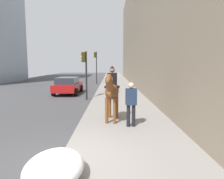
{
  "coord_description": "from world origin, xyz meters",
  "views": [
    {
      "loc": [
        -4.73,
        -1.31,
        2.47
      ],
      "look_at": [
        4.0,
        -1.36,
        1.4
      ],
      "focal_mm": 32.13,
      "sensor_mm": 36.0,
      "label": 1
    }
  ],
  "objects_px": {
    "traffic_light_near_curb": "(85,67)",
    "pedestrian_greeting": "(131,101)",
    "car_near_lane": "(68,85)",
    "traffic_light_far_curb": "(96,63)",
    "mounted_horse_near": "(112,91)"
  },
  "relations": [
    {
      "from": "traffic_light_near_curb",
      "to": "pedestrian_greeting",
      "type": "bearing_deg",
      "value": -158.7
    },
    {
      "from": "car_near_lane",
      "to": "traffic_light_far_curb",
      "type": "height_order",
      "value": "traffic_light_far_curb"
    },
    {
      "from": "mounted_horse_near",
      "to": "car_near_lane",
      "type": "distance_m",
      "value": 9.56
    },
    {
      "from": "mounted_horse_near",
      "to": "traffic_light_near_curb",
      "type": "xyz_separation_m",
      "value": [
        5.88,
        1.86,
        0.89
      ]
    },
    {
      "from": "car_near_lane",
      "to": "traffic_light_near_curb",
      "type": "relative_size",
      "value": 1.22
    },
    {
      "from": "car_near_lane",
      "to": "mounted_horse_near",
      "type": "bearing_deg",
      "value": -156.01
    },
    {
      "from": "pedestrian_greeting",
      "to": "traffic_light_near_curb",
      "type": "bearing_deg",
      "value": 16.57
    },
    {
      "from": "mounted_horse_near",
      "to": "pedestrian_greeting",
      "type": "relative_size",
      "value": 1.36
    },
    {
      "from": "pedestrian_greeting",
      "to": "car_near_lane",
      "type": "height_order",
      "value": "pedestrian_greeting"
    },
    {
      "from": "traffic_light_near_curb",
      "to": "traffic_light_far_curb",
      "type": "distance_m",
      "value": 12.2
    },
    {
      "from": "pedestrian_greeting",
      "to": "traffic_light_near_curb",
      "type": "xyz_separation_m",
      "value": [
        6.65,
        2.59,
        1.21
      ]
    },
    {
      "from": "mounted_horse_near",
      "to": "traffic_light_far_curb",
      "type": "xyz_separation_m",
      "value": [
        18.07,
        2.0,
        1.36
      ]
    },
    {
      "from": "pedestrian_greeting",
      "to": "traffic_light_near_curb",
      "type": "distance_m",
      "value": 7.24
    },
    {
      "from": "mounted_horse_near",
      "to": "pedestrian_greeting",
      "type": "distance_m",
      "value": 1.11
    },
    {
      "from": "mounted_horse_near",
      "to": "pedestrian_greeting",
      "type": "height_order",
      "value": "mounted_horse_near"
    }
  ]
}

